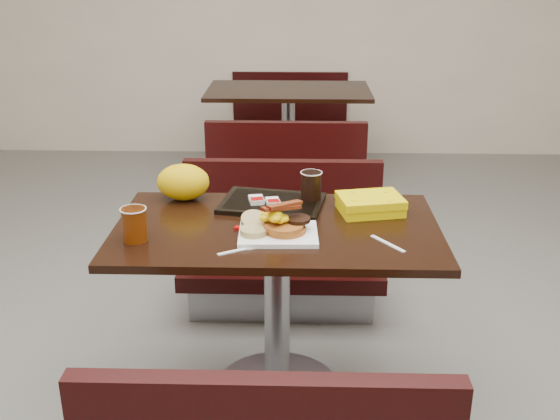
{
  "coord_description": "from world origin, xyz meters",
  "views": [
    {
      "loc": [
        0.08,
        -2.24,
        1.7
      ],
      "look_at": [
        0.01,
        -0.02,
        0.82
      ],
      "focal_mm": 42.27,
      "sensor_mm": 36.0,
      "label": 1
    }
  ],
  "objects_px": {
    "bench_far_s": "(286,169)",
    "knife": "(388,244)",
    "bench_far_n": "(290,119)",
    "tray": "(272,203)",
    "hashbrown_sleeve_left": "(256,200)",
    "clamshell": "(370,204)",
    "pancake_stack": "(285,227)",
    "fork": "(232,252)",
    "table_near": "(277,314)",
    "coffee_cup_far": "(311,185)",
    "hashbrown_sleeve_right": "(273,202)",
    "coffee_cup_near": "(134,225)",
    "bench_near_n": "(282,244)",
    "paper_bag": "(183,182)",
    "platter": "(278,234)",
    "table_far": "(288,138)"
  },
  "relations": [
    {
      "from": "bench_far_s",
      "to": "tray",
      "type": "height_order",
      "value": "tray"
    },
    {
      "from": "platter",
      "to": "bench_far_s",
      "type": "bearing_deg",
      "value": 88.55
    },
    {
      "from": "hashbrown_sleeve_left",
      "to": "clamshell",
      "type": "relative_size",
      "value": 0.31
    },
    {
      "from": "knife",
      "to": "hashbrown_sleeve_left",
      "type": "distance_m",
      "value": 0.59
    },
    {
      "from": "platter",
      "to": "paper_bag",
      "type": "distance_m",
      "value": 0.54
    },
    {
      "from": "tray",
      "to": "clamshell",
      "type": "bearing_deg",
      "value": 1.25
    },
    {
      "from": "table_far",
      "to": "bench_far_n",
      "type": "bearing_deg",
      "value": 90.0
    },
    {
      "from": "table_far",
      "to": "coffee_cup_near",
      "type": "distance_m",
      "value": 2.82
    },
    {
      "from": "bench_far_s",
      "to": "knife",
      "type": "relative_size",
      "value": 6.05
    },
    {
      "from": "paper_bag",
      "to": "clamshell",
      "type": "bearing_deg",
      "value": -9.2
    },
    {
      "from": "fork",
      "to": "bench_far_s",
      "type": "bearing_deg",
      "value": 57.02
    },
    {
      "from": "table_near",
      "to": "platter",
      "type": "relative_size",
      "value": 4.3
    },
    {
      "from": "platter",
      "to": "tray",
      "type": "height_order",
      "value": "tray"
    },
    {
      "from": "bench_far_s",
      "to": "fork",
      "type": "bearing_deg",
      "value": -93.86
    },
    {
      "from": "fork",
      "to": "hashbrown_sleeve_left",
      "type": "xyz_separation_m",
      "value": [
        0.06,
        0.43,
        0.03
      ]
    },
    {
      "from": "table_near",
      "to": "hashbrown_sleeve_right",
      "type": "distance_m",
      "value": 0.44
    },
    {
      "from": "pancake_stack",
      "to": "fork",
      "type": "xyz_separation_m",
      "value": [
        -0.18,
        -0.15,
        -0.03
      ]
    },
    {
      "from": "coffee_cup_near",
      "to": "bench_far_s",
      "type": "bearing_deg",
      "value": 76.47
    },
    {
      "from": "bench_near_n",
      "to": "coffee_cup_far",
      "type": "distance_m",
      "value": 0.66
    },
    {
      "from": "table_near",
      "to": "tray",
      "type": "relative_size",
      "value": 3.02
    },
    {
      "from": "platter",
      "to": "paper_bag",
      "type": "relative_size",
      "value": 1.3
    },
    {
      "from": "bench_near_n",
      "to": "fork",
      "type": "bearing_deg",
      "value": -98.75
    },
    {
      "from": "pancake_stack",
      "to": "tray",
      "type": "relative_size",
      "value": 0.37
    },
    {
      "from": "knife",
      "to": "bench_far_n",
      "type": "bearing_deg",
      "value": 151.07
    },
    {
      "from": "coffee_cup_near",
      "to": "hashbrown_sleeve_right",
      "type": "distance_m",
      "value": 0.57
    },
    {
      "from": "coffee_cup_far",
      "to": "clamshell",
      "type": "bearing_deg",
      "value": -22.3
    },
    {
      "from": "bench_far_s",
      "to": "coffee_cup_far",
      "type": "relative_size",
      "value": 8.97
    },
    {
      "from": "table_far",
      "to": "bench_far_n",
      "type": "xyz_separation_m",
      "value": [
        0.0,
        0.7,
        -0.02
      ]
    },
    {
      "from": "bench_near_n",
      "to": "clamshell",
      "type": "xyz_separation_m",
      "value": [
        0.36,
        -0.55,
        0.42
      ]
    },
    {
      "from": "hashbrown_sleeve_right",
      "to": "paper_bag",
      "type": "relative_size",
      "value": 0.33
    },
    {
      "from": "table_near",
      "to": "coffee_cup_near",
      "type": "bearing_deg",
      "value": -163.55
    },
    {
      "from": "knife",
      "to": "clamshell",
      "type": "relative_size",
      "value": 0.69
    },
    {
      "from": "table_far",
      "to": "tray",
      "type": "xyz_separation_m",
      "value": [
        -0.03,
        -2.39,
        0.38
      ]
    },
    {
      "from": "bench_far_s",
      "to": "bench_near_n",
      "type": "bearing_deg",
      "value": -90.0
    },
    {
      "from": "hashbrown_sleeve_left",
      "to": "coffee_cup_far",
      "type": "relative_size",
      "value": 0.67
    },
    {
      "from": "table_far",
      "to": "bench_far_s",
      "type": "height_order",
      "value": "table_far"
    },
    {
      "from": "knife",
      "to": "tray",
      "type": "bearing_deg",
      "value": -166.29
    },
    {
      "from": "bench_far_n",
      "to": "tray",
      "type": "distance_m",
      "value": 3.12
    },
    {
      "from": "hashbrown_sleeve_right",
      "to": "coffee_cup_far",
      "type": "height_order",
      "value": "coffee_cup_far"
    },
    {
      "from": "coffee_cup_far",
      "to": "pancake_stack",
      "type": "bearing_deg",
      "value": -106.17
    },
    {
      "from": "bench_far_n",
      "to": "paper_bag",
      "type": "relative_size",
      "value": 4.68
    },
    {
      "from": "fork",
      "to": "coffee_cup_far",
      "type": "height_order",
      "value": "coffee_cup_far"
    },
    {
      "from": "hashbrown_sleeve_left",
      "to": "fork",
      "type": "bearing_deg",
      "value": -109.94
    },
    {
      "from": "table_far",
      "to": "tray",
      "type": "distance_m",
      "value": 2.42
    },
    {
      "from": "table_near",
      "to": "bench_far_n",
      "type": "xyz_separation_m",
      "value": [
        0.0,
        3.3,
        -0.02
      ]
    },
    {
      "from": "bench_far_s",
      "to": "paper_bag",
      "type": "xyz_separation_m",
      "value": [
        -0.39,
        -1.63,
        0.46
      ]
    },
    {
      "from": "bench_far_s",
      "to": "table_near",
      "type": "bearing_deg",
      "value": -90.0
    },
    {
      "from": "coffee_cup_far",
      "to": "table_near",
      "type": "bearing_deg",
      "value": -117.9
    },
    {
      "from": "hashbrown_sleeve_left",
      "to": "clamshell",
      "type": "height_order",
      "value": "clamshell"
    },
    {
      "from": "table_near",
      "to": "pancake_stack",
      "type": "relative_size",
      "value": 8.16
    }
  ]
}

